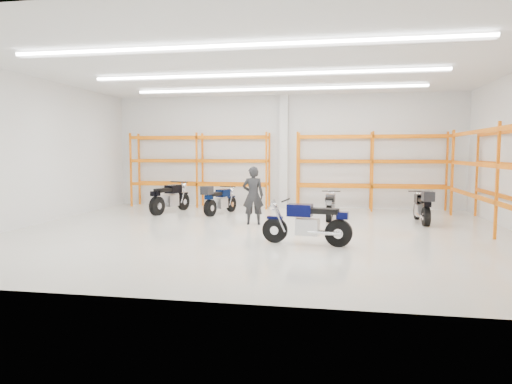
% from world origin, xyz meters
% --- Properties ---
extents(ground, '(14.00, 14.00, 0.00)m').
position_xyz_m(ground, '(0.00, 0.00, 0.00)').
color(ground, beige).
rests_on(ground, ground).
extents(room_shell, '(14.02, 12.02, 4.51)m').
position_xyz_m(room_shell, '(0.00, 0.03, 3.28)').
color(room_shell, silver).
rests_on(room_shell, ground).
extents(motorcycle_main, '(2.19, 0.77, 1.08)m').
position_xyz_m(motorcycle_main, '(1.47, -1.51, 0.50)').
color(motorcycle_main, black).
rests_on(motorcycle_main, ground).
extents(motorcycle_back_a, '(0.97, 2.24, 1.12)m').
position_xyz_m(motorcycle_back_a, '(-3.95, 3.40, 0.53)').
color(motorcycle_back_a, black).
rests_on(motorcycle_back_a, ground).
extents(motorcycle_back_b, '(0.95, 2.02, 1.06)m').
position_xyz_m(motorcycle_back_b, '(-2.06, 3.30, 0.51)').
color(motorcycle_back_b, black).
rests_on(motorcycle_back_b, ground).
extents(motorcycle_back_c, '(0.62, 1.87, 0.92)m').
position_xyz_m(motorcycle_back_c, '(1.88, 2.72, 0.43)').
color(motorcycle_back_c, black).
rests_on(motorcycle_back_c, ground).
extents(motorcycle_back_d, '(0.66, 2.07, 1.06)m').
position_xyz_m(motorcycle_back_d, '(4.73, 2.35, 0.51)').
color(motorcycle_back_d, black).
rests_on(motorcycle_back_d, ground).
extents(standing_man, '(0.71, 0.52, 1.79)m').
position_xyz_m(standing_man, '(-0.44, 1.32, 0.89)').
color(standing_man, black).
rests_on(standing_man, ground).
extents(structural_column, '(0.32, 0.32, 4.50)m').
position_xyz_m(structural_column, '(0.00, 5.82, 2.25)').
color(structural_column, white).
rests_on(structural_column, ground).
extents(pallet_racking_back_left, '(5.67, 0.87, 3.00)m').
position_xyz_m(pallet_racking_back_left, '(-3.40, 5.48, 1.79)').
color(pallet_racking_back_left, '#EA5B00').
rests_on(pallet_racking_back_left, ground).
extents(pallet_racking_back_right, '(5.67, 0.87, 3.00)m').
position_xyz_m(pallet_racking_back_right, '(3.40, 5.48, 1.79)').
color(pallet_racking_back_right, '#EA5B00').
rests_on(pallet_racking_back_right, ground).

